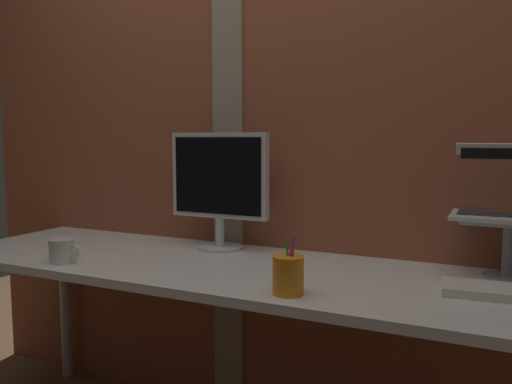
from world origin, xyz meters
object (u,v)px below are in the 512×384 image
pen_cup (288,275)px  coffee_mug (63,251)px  monitor (219,182)px  laptop (510,196)px

pen_cup → coffee_mug: pen_cup is taller
monitor → coffee_mug: 0.63m
pen_cup → coffee_mug: 0.86m
laptop → pen_cup: 0.79m
monitor → coffee_mug: monitor is taller
laptop → monitor: bearing=-175.7°
monitor → laptop: monitor is taller
pen_cup → coffee_mug: size_ratio=1.31×
laptop → pen_cup: (-0.56, -0.52, -0.20)m
pen_cup → coffee_mug: (-0.86, -0.00, -0.01)m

